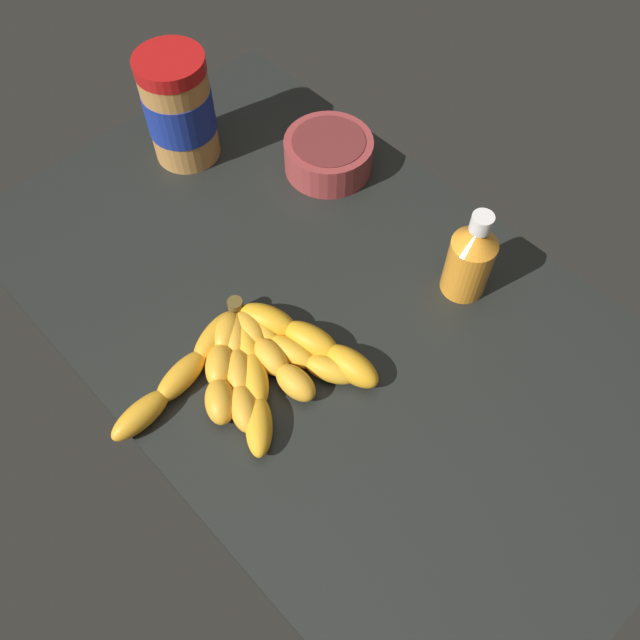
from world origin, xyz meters
The scene contains 5 objects.
ground_plane centered at (0.00, 0.00, -1.78)cm, with size 96.66×57.83×3.57cm, color black.
banana_bunch centered at (0.22, -12.35, 1.71)cm, with size 21.81×29.00×3.77cm.
peanut_butter_jar centered at (-35.98, 4.99, 8.38)cm, with size 10.08×10.08×16.90cm.
honey_bottle centered at (9.96, 16.07, 6.20)cm, with size 5.98×5.98×14.14cm.
small_bowl centered at (-18.54, 18.45, 2.76)cm, with size 13.36×13.36×5.35cm.
Camera 1 is at (33.77, -33.18, 72.73)cm, focal length 36.85 mm.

